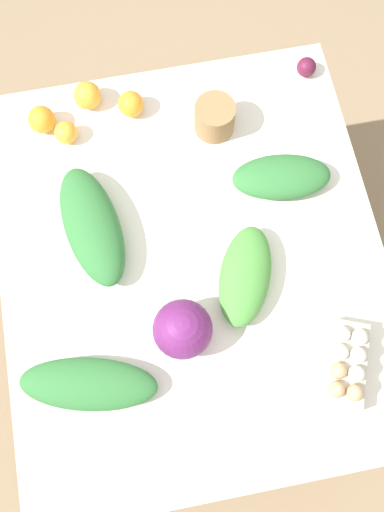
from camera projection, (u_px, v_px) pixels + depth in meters
ground_plane at (192, 314)px, 2.30m from camera, size 8.00×8.00×0.00m
dining_table at (192, 268)px, 1.68m from camera, size 1.25×1.07×0.75m
cabbage_purple at (183, 329)px, 1.45m from camera, size 0.15×0.15×0.15m
egg_carton at (345, 364)px, 1.46m from camera, size 0.24×0.17×0.09m
paper_bag at (215, 118)px, 1.67m from camera, size 0.12×0.12×0.10m
greens_bunch_beet_tops at (92, 226)px, 1.57m from camera, size 0.39×0.21×0.10m
greens_bunch_dandelion at (89, 384)px, 1.45m from camera, size 0.21×0.38×0.07m
greens_bunch_kale at (281, 177)px, 1.62m from camera, size 0.17×0.30×0.08m
greens_bunch_scallion at (245, 276)px, 1.53m from camera, size 0.32×0.23×0.09m
beet_root at (306, 67)px, 1.75m from camera, size 0.06×0.06×0.06m
orange_0 at (66, 133)px, 1.67m from camera, size 0.07×0.07×0.07m
orange_1 at (88, 96)px, 1.70m from camera, size 0.08×0.08×0.08m
orange_2 at (42, 120)px, 1.68m from camera, size 0.08×0.08×0.08m
orange_3 at (131, 104)px, 1.70m from camera, size 0.08×0.08×0.08m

